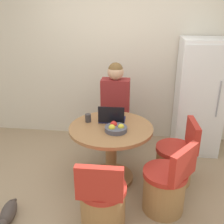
{
  "coord_description": "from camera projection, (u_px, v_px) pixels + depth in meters",
  "views": [
    {
      "loc": [
        0.41,
        -2.49,
        2.1
      ],
      "look_at": [
        0.05,
        0.44,
        0.9
      ],
      "focal_mm": 42.0,
      "sensor_mm": 36.0,
      "label": 1
    }
  ],
  "objects": [
    {
      "name": "ground_plane",
      "position": [
        104.0,
        195.0,
        3.12
      ],
      "size": [
        12.0,
        12.0,
        0.0
      ],
      "primitive_type": "plane",
      "color": "#9E8466"
    },
    {
      "name": "wall_back",
      "position": [
        118.0,
        60.0,
        4.15
      ],
      "size": [
        7.0,
        0.06,
        2.6
      ],
      "color": "beige",
      "rests_on": "ground_plane"
    },
    {
      "name": "refrigerator",
      "position": [
        199.0,
        97.0,
        3.86
      ],
      "size": [
        0.64,
        0.63,
        1.69
      ],
      "color": "white",
      "rests_on": "ground_plane"
    },
    {
      "name": "dining_table",
      "position": [
        111.0,
        145.0,
        3.24
      ],
      "size": [
        1.01,
        1.01,
        0.75
      ],
      "color": "olive",
      "rests_on": "ground_plane"
    },
    {
      "name": "chair_right_side",
      "position": [
        175.0,
        161.0,
        3.28
      ],
      "size": [
        0.48,
        0.47,
        0.83
      ],
      "rotation": [
        0.0,
        0.0,
        -1.5
      ],
      "color": "#9E7042",
      "rests_on": "ground_plane"
    },
    {
      "name": "chair_near_camera",
      "position": [
        103.0,
        204.0,
        2.58
      ],
      "size": [
        0.47,
        0.47,
        0.83
      ],
      "rotation": [
        0.0,
        0.0,
        -3.12
      ],
      "color": "#9E7042",
      "rests_on": "ground_plane"
    },
    {
      "name": "chair_near_right_corner",
      "position": [
        165.0,
        188.0,
        2.81
      ],
      "size": [
        0.55,
        0.54,
        0.83
      ],
      "rotation": [
        0.0,
        0.0,
        -2.21
      ],
      "color": "#9E7042",
      "rests_on": "ground_plane"
    },
    {
      "name": "person_seated",
      "position": [
        116.0,
        104.0,
        3.81
      ],
      "size": [
        0.4,
        0.37,
        1.39
      ],
      "rotation": [
        0.0,
        0.0,
        3.14
      ],
      "color": "#2D2D38",
      "rests_on": "ground_plane"
    },
    {
      "name": "laptop",
      "position": [
        112.0,
        118.0,
        3.27
      ],
      "size": [
        0.32,
        0.24,
        0.22
      ],
      "rotation": [
        0.0,
        0.0,
        3.14
      ],
      "color": "#141947",
      "rests_on": "dining_table"
    },
    {
      "name": "fruit_bowl",
      "position": [
        116.0,
        128.0,
        3.03
      ],
      "size": [
        0.26,
        0.26,
        0.1
      ],
      "color": "#4C4C56",
      "rests_on": "dining_table"
    },
    {
      "name": "coffee_cup",
      "position": [
        88.0,
        118.0,
        3.26
      ],
      "size": [
        0.07,
        0.07,
        0.1
      ],
      "color": "#383333",
      "rests_on": "dining_table"
    },
    {
      "name": "cat",
      "position": [
        8.0,
        213.0,
        2.74
      ],
      "size": [
        0.2,
        0.46,
        0.16
      ],
      "rotation": [
        0.0,
        0.0,
        4.88
      ],
      "color": "#473D38",
      "rests_on": "ground_plane"
    }
  ]
}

